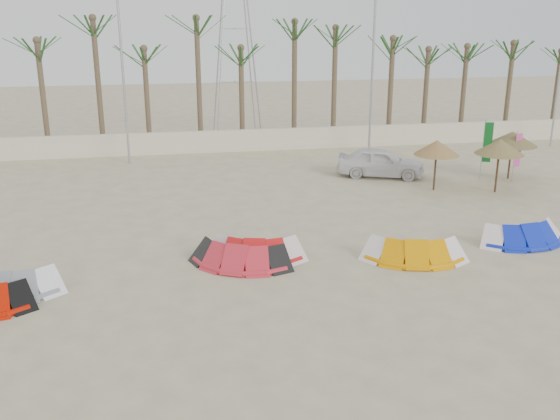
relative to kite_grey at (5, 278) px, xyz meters
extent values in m
plane|color=#C3B68B|center=(8.95, -3.57, -0.42)|extent=(120.00, 120.00, 0.00)
cube|color=beige|center=(8.95, 18.43, 0.23)|extent=(60.00, 0.30, 1.30)
cylinder|color=brown|center=(4.95, 19.93, 2.83)|extent=(0.32, 0.32, 6.50)
ellipsoid|color=#194719|center=(4.95, 19.93, 6.08)|extent=(4.00, 4.00, 2.40)
cylinder|color=brown|center=(14.95, 19.93, 2.83)|extent=(0.32, 0.32, 6.50)
ellipsoid|color=#194719|center=(14.95, 19.93, 6.08)|extent=(4.00, 4.00, 2.40)
cylinder|color=brown|center=(24.95, 19.93, 2.83)|extent=(0.32, 0.32, 6.50)
ellipsoid|color=#194719|center=(24.95, 19.93, 6.08)|extent=(4.00, 4.00, 2.40)
cylinder|color=#A5A8AD|center=(2.95, 16.43, 5.08)|extent=(0.14, 0.14, 11.00)
cylinder|color=#A5A8AD|center=(16.95, 16.43, 5.08)|extent=(0.14, 0.14, 11.00)
cylinder|color=gray|center=(0.00, -0.31, -0.32)|extent=(3.15, 0.56, 0.20)
cube|color=white|center=(1.42, -0.21, -0.17)|extent=(0.72, 1.16, 0.40)
cube|color=black|center=(0.79, -1.16, -0.17)|extent=(0.78, 1.19, 0.40)
cylinder|color=red|center=(7.24, 0.59, -0.32)|extent=(2.93, 1.54, 0.20)
cube|color=black|center=(5.82, 0.69, -0.17)|extent=(1.02, 1.25, 0.40)
cube|color=black|center=(8.66, 0.69, -0.17)|extent=(1.02, 1.25, 0.40)
cylinder|color=red|center=(7.83, 1.05, -0.32)|extent=(3.02, 0.92, 0.20)
cube|color=beige|center=(6.45, 1.15, -0.17)|extent=(0.84, 1.21, 0.40)
cube|color=beige|center=(9.21, 1.15, -0.17)|extent=(0.84, 1.21, 0.40)
cylinder|color=orange|center=(13.14, -0.02, -0.32)|extent=(3.14, 0.97, 0.20)
cube|color=white|center=(11.71, 0.08, -0.17)|extent=(0.85, 1.21, 0.40)
cube|color=white|center=(14.58, 0.08, -0.17)|extent=(0.85, 1.21, 0.40)
cylinder|color=#0F24BA|center=(17.73, 0.79, -0.32)|extent=(3.05, 0.50, 0.20)
cube|color=white|center=(16.36, 0.89, -0.17)|extent=(0.71, 1.15, 0.40)
cube|color=white|center=(19.10, 0.89, -0.17)|extent=(0.71, 1.15, 0.40)
cylinder|color=#4C331E|center=(17.47, 8.19, 0.73)|extent=(0.10, 0.10, 2.31)
cone|color=#A17943|center=(17.47, 8.19, 1.64)|extent=(2.13, 2.13, 0.70)
cylinder|color=#4C331E|center=(20.16, 7.30, 0.80)|extent=(0.10, 0.10, 2.43)
cone|color=olive|center=(20.16, 7.30, 1.76)|extent=(2.26, 2.26, 0.70)
cylinder|color=#4C331E|center=(22.06, 9.47, 0.74)|extent=(0.10, 0.10, 2.33)
cone|color=olive|center=(22.06, 9.47, 1.66)|extent=(2.48, 2.48, 0.70)
cylinder|color=#A5A8AD|center=(21.90, 8.83, 0.86)|extent=(0.04, 0.04, 2.57)
cube|color=#E53D9E|center=(22.12, 8.83, 1.17)|extent=(0.40, 0.16, 1.67)
cylinder|color=#A5A8AD|center=(20.58, 9.62, 1.12)|extent=(0.04, 0.04, 3.08)
cube|color=#0C581D|center=(20.80, 9.62, 1.49)|extent=(0.40, 0.16, 2.00)
imported|color=white|center=(15.80, 11.10, 0.33)|extent=(4.74, 3.24, 1.50)
camera|label=1|loc=(5.06, -18.62, 7.75)|focal=40.00mm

